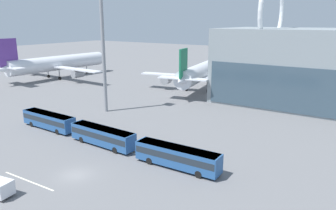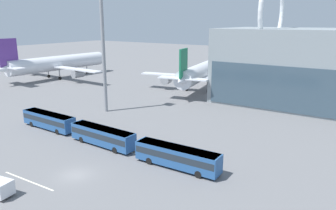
# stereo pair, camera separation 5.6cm
# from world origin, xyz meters

# --- Properties ---
(ground_plane) EXTENTS (440.00, 440.00, 0.00)m
(ground_plane) POSITION_xyz_m (0.00, 0.00, 0.00)
(ground_plane) COLOR slate
(airliner_at_gate_near) EXTENTS (47.11, 44.29, 14.70)m
(airliner_at_gate_near) POSITION_xyz_m (-64.81, 47.66, 5.30)
(airliner_at_gate_near) COLOR silver
(airliner_at_gate_near) RESTS_ON ground_plane
(airliner_at_gate_far) EXTENTS (34.68, 33.67, 13.30)m
(airliner_at_gate_far) POSITION_xyz_m (-12.04, 56.49, 5.21)
(airliner_at_gate_far) COLOR silver
(airliner_at_gate_far) RESTS_ON ground_plane
(shuttle_bus_0) EXTENTS (12.80, 2.80, 3.05)m
(shuttle_bus_0) POSITION_xyz_m (-19.25, 10.42, 1.80)
(shuttle_bus_0) COLOR #285693
(shuttle_bus_0) RESTS_ON ground_plane
(shuttle_bus_1) EXTENTS (12.84, 3.02, 3.05)m
(shuttle_bus_1) POSITION_xyz_m (-4.55, 9.78, 1.80)
(shuttle_bus_1) COLOR #285693
(shuttle_bus_1) RESTS_ON ground_plane
(shuttle_bus_2) EXTENTS (12.80, 2.79, 3.05)m
(shuttle_bus_2) POSITION_xyz_m (10.15, 9.42, 1.80)
(shuttle_bus_2) COLOR #285693
(shuttle_bus_2) RESTS_ON ground_plane
(floodlight_mast) EXTENTS (2.36, 2.36, 27.08)m
(floodlight_mast) POSITION_xyz_m (-18.96, 25.53, 15.60)
(floodlight_mast) COLOR gray
(floodlight_mast) RESTS_ON ground_plane
(lane_stripe_3) EXTENTS (9.64, 0.58, 0.01)m
(lane_stripe_3) POSITION_xyz_m (-3.76, -4.53, 0.00)
(lane_stripe_3) COLOR silver
(lane_stripe_3) RESTS_ON ground_plane
(lane_stripe_4) EXTENTS (11.91, 0.98, 0.01)m
(lane_stripe_4) POSITION_xyz_m (-1.65, 9.85, 0.00)
(lane_stripe_4) COLOR silver
(lane_stripe_4) RESTS_ON ground_plane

